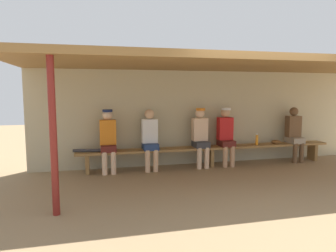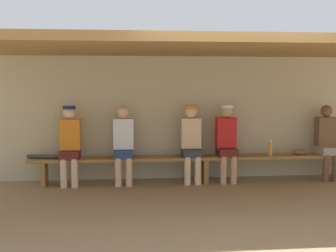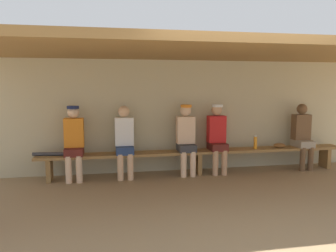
{
  "view_description": "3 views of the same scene",
  "coord_description": "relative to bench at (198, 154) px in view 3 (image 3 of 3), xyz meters",
  "views": [
    {
      "loc": [
        -2.56,
        -4.86,
        1.72
      ],
      "look_at": [
        -1.08,
        1.25,
        1.0
      ],
      "focal_mm": 32.21,
      "sensor_mm": 36.0,
      "label": 1
    },
    {
      "loc": [
        -1.3,
        -5.43,
        1.73
      ],
      "look_at": [
        -0.69,
        1.13,
        1.04
      ],
      "focal_mm": 44.0,
      "sensor_mm": 36.0,
      "label": 2
    },
    {
      "loc": [
        -1.68,
        -4.34,
        1.68
      ],
      "look_at": [
        -0.69,
        1.05,
        1.01
      ],
      "focal_mm": 34.34,
      "sensor_mm": 36.0,
      "label": 3
    }
  ],
  "objects": [
    {
      "name": "ground_plane",
      "position": [
        0.0,
        -1.55,
        -0.39
      ],
      "size": [
        24.0,
        24.0,
        0.0
      ],
      "primitive_type": "plane",
      "color": "#937754"
    },
    {
      "name": "back_wall",
      "position": [
        0.0,
        0.45,
        0.71
      ],
      "size": [
        8.0,
        0.2,
        2.2
      ],
      "primitive_type": "cube",
      "color": "#B7AD8C",
      "rests_on": "ground"
    },
    {
      "name": "dugout_roof",
      "position": [
        0.0,
        -0.85,
        1.87
      ],
      "size": [
        8.0,
        2.8,
        0.12
      ],
      "primitive_type": "cube",
      "color": "olive",
      "rests_on": "back_wall"
    },
    {
      "name": "bench",
      "position": [
        0.0,
        0.0,
        0.0
      ],
      "size": [
        6.0,
        0.36,
        0.46
      ],
      "color": "olive",
      "rests_on": "ground"
    },
    {
      "name": "player_middle",
      "position": [
        -0.24,
        0.0,
        0.36
      ],
      "size": [
        0.34,
        0.42,
        1.34
      ],
      "color": "#333338",
      "rests_on": "ground"
    },
    {
      "name": "player_in_red",
      "position": [
        0.38,
        0.0,
        0.36
      ],
      "size": [
        0.34,
        0.42,
        1.34
      ],
      "color": "#591E19",
      "rests_on": "ground"
    },
    {
      "name": "player_in_blue",
      "position": [
        -2.31,
        0.0,
        0.36
      ],
      "size": [
        0.34,
        0.42,
        1.34
      ],
      "color": "#591E19",
      "rests_on": "ground"
    },
    {
      "name": "player_leftmost",
      "position": [
        -1.41,
        0.0,
        0.34
      ],
      "size": [
        0.34,
        0.42,
        1.34
      ],
      "color": "navy",
      "rests_on": "ground"
    },
    {
      "name": "player_in_white",
      "position": [
        2.21,
        0.0,
        0.34
      ],
      "size": [
        0.34,
        0.42,
        1.34
      ],
      "color": "gray",
      "rests_on": "ground"
    },
    {
      "name": "water_bottle_blue",
      "position": [
        1.16,
        -0.04,
        0.2
      ],
      "size": [
        0.06,
        0.06,
        0.27
      ],
      "color": "orange",
      "rests_on": "bench"
    },
    {
      "name": "baseball_glove_dark_brown",
      "position": [
        1.69,
        -0.01,
        0.12
      ],
      "size": [
        0.25,
        0.19,
        0.09
      ],
      "primitive_type": "ellipsoid",
      "rotation": [
        0.0,
        0.0,
        3.06
      ],
      "color": "brown",
      "rests_on": "bench"
    },
    {
      "name": "baseball_bat",
      "position": [
        -2.64,
        -0.0,
        0.11
      ],
      "size": [
        0.79,
        0.18,
        0.07
      ],
      "primitive_type": "cylinder",
      "rotation": [
        0.0,
        1.57,
        -0.15
      ],
      "color": "#333338",
      "rests_on": "bench"
    }
  ]
}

